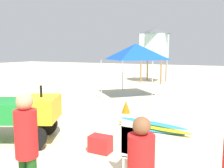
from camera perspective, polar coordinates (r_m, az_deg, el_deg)
name	(u,v)px	position (r m, az deg, el deg)	size (l,w,h in m)	color
ground	(36,166)	(5.53, -17.63, -18.04)	(80.00, 80.00, 0.00)	beige
utility_cart	(11,113)	(6.86, -22.74, -6.25)	(2.81, 2.20, 1.50)	#197A2D
stacked_plastic_chairs	(136,145)	(4.61, 5.77, -14.17)	(0.48, 0.48, 1.11)	white
surfboard_pile	(152,126)	(7.47, 9.38, -9.87)	(2.42, 0.71, 0.24)	#268CCC
lifeguard_near_center	(27,145)	(3.74, -19.54, -13.52)	(0.32, 0.32, 1.80)	#194C19
popup_canopy	(136,52)	(12.66, 5.64, 7.63)	(2.69, 2.69, 2.78)	#B2B2B7
lifeguard_tower	(154,43)	(18.95, 10.00, 9.53)	(1.98, 1.98, 4.14)	olive
traffic_cone_near	(126,107)	(9.37, 3.31, -5.43)	(0.34, 0.34, 0.48)	orange
cooler_box	(100,144)	(5.88, -2.77, -13.97)	(0.52, 0.34, 0.39)	red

